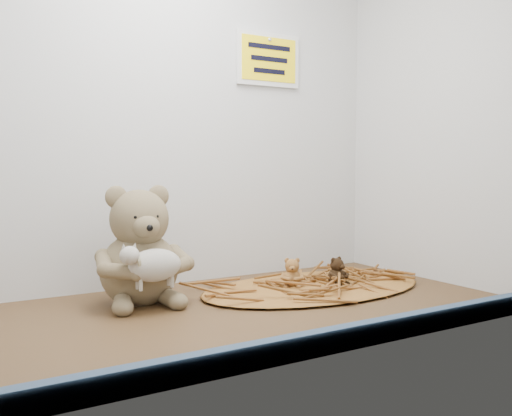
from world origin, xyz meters
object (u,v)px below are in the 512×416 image
main_teddy (139,245)px  mini_teddy_brown (336,270)px  toy_lamb (155,265)px  mini_teddy_tan (292,271)px

main_teddy → mini_teddy_brown: (43.50, -9.69, -7.79)cm
mini_teddy_brown → toy_lamb: bearing=164.7°
mini_teddy_tan → mini_teddy_brown: 10.56cm
main_teddy → toy_lamb: main_teddy is taller
main_teddy → toy_lamb: bearing=-85.1°
toy_lamb → mini_teddy_brown: toy_lamb is taller
mini_teddy_tan → mini_teddy_brown: (9.98, -3.45, -0.09)cm
main_teddy → mini_teddy_tan: bearing=-5.6°
main_teddy → mini_teddy_brown: 45.24cm
toy_lamb → mini_teddy_brown: size_ratio=2.15×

